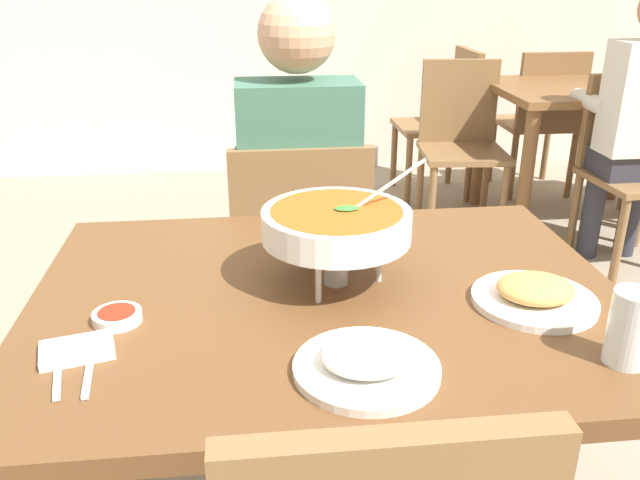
% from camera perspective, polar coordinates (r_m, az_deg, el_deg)
% --- Properties ---
extents(dining_table_main, '(1.18, 0.90, 0.77)m').
position_cam_1_polar(dining_table_main, '(1.39, 0.70, -8.78)').
color(dining_table_main, brown).
rests_on(dining_table_main, ground_plane).
extents(chair_diner_main, '(0.44, 0.44, 0.90)m').
position_cam_1_polar(chair_diner_main, '(2.10, -1.79, -1.63)').
color(chair_diner_main, brown).
rests_on(chair_diner_main, ground_plane).
extents(diner_main, '(0.40, 0.45, 1.31)m').
position_cam_1_polar(diner_main, '(2.05, -1.94, 4.76)').
color(diner_main, '#2D2D38').
rests_on(diner_main, ground_plane).
extents(curry_bowl, '(0.33, 0.30, 0.26)m').
position_cam_1_polar(curry_bowl, '(1.31, 1.44, 1.30)').
color(curry_bowl, silver).
rests_on(curry_bowl, dining_table_main).
extents(rice_plate, '(0.24, 0.24, 0.06)m').
position_cam_1_polar(rice_plate, '(1.08, 4.07, -10.44)').
color(rice_plate, white).
rests_on(rice_plate, dining_table_main).
extents(appetizer_plate, '(0.24, 0.24, 0.06)m').
position_cam_1_polar(appetizer_plate, '(1.34, 18.08, -4.49)').
color(appetizer_plate, white).
rests_on(appetizer_plate, dining_table_main).
extents(sauce_dish, '(0.09, 0.09, 0.02)m').
position_cam_1_polar(sauce_dish, '(1.28, -17.14, -6.32)').
color(sauce_dish, white).
rests_on(sauce_dish, dining_table_main).
extents(napkin_folded, '(0.14, 0.11, 0.02)m').
position_cam_1_polar(napkin_folded, '(1.20, -20.26, -8.92)').
color(napkin_folded, white).
rests_on(napkin_folded, dining_table_main).
extents(fork_utensil, '(0.05, 0.17, 0.01)m').
position_cam_1_polar(fork_utensil, '(1.17, -21.73, -10.37)').
color(fork_utensil, silver).
rests_on(fork_utensil, dining_table_main).
extents(spoon_utensil, '(0.03, 0.17, 0.01)m').
position_cam_1_polar(spoon_utensil, '(1.16, -19.30, -10.37)').
color(spoon_utensil, silver).
rests_on(spoon_utensil, dining_table_main).
extents(drink_glass, '(0.07, 0.07, 0.13)m').
position_cam_1_polar(drink_glass, '(1.19, 25.19, -7.18)').
color(drink_glass, silver).
rests_on(drink_glass, dining_table_main).
extents(dining_table_far, '(1.00, 0.80, 0.77)m').
position_cam_1_polar(dining_table_far, '(3.92, 21.91, 10.25)').
color(dining_table_far, brown).
rests_on(dining_table_far, ground_plane).
extents(chair_bg_left, '(0.47, 0.47, 0.90)m').
position_cam_1_polar(chair_bg_left, '(3.52, 25.27, 6.35)').
color(chair_bg_left, brown).
rests_on(chair_bg_left, ground_plane).
extents(chair_bg_right, '(0.45, 0.45, 0.90)m').
position_cam_1_polar(chair_bg_right, '(4.24, 11.00, 10.62)').
color(chair_bg_right, brown).
rests_on(chair_bg_right, ground_plane).
extents(chair_bg_corner, '(0.44, 0.44, 0.90)m').
position_cam_1_polar(chair_bg_corner, '(4.37, 18.66, 10.21)').
color(chair_bg_corner, brown).
rests_on(chair_bg_corner, ground_plane).
extents(chair_bg_window, '(0.48, 0.48, 0.90)m').
position_cam_1_polar(chair_bg_window, '(3.72, 12.07, 8.87)').
color(chair_bg_window, brown).
rests_on(chair_bg_window, ground_plane).
extents(patron_bg_left, '(0.40, 0.45, 1.31)m').
position_cam_1_polar(patron_bg_left, '(3.40, 25.94, 9.86)').
color(patron_bg_left, '#2D2D38').
rests_on(patron_bg_left, ground_plane).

